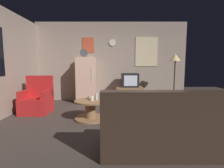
% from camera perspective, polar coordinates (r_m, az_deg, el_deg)
% --- Properties ---
extents(ground_plane, '(12.00, 12.00, 0.00)m').
position_cam_1_polar(ground_plane, '(3.61, -0.65, -13.56)').
color(ground_plane, '#3D332D').
extents(wall_with_art, '(5.20, 0.12, 2.72)m').
position_cam_1_polar(wall_with_art, '(5.84, -0.32, 7.72)').
color(wall_with_art, gray).
rests_on(wall_with_art, ground_plane).
extents(fridge, '(0.60, 0.62, 1.77)m').
position_cam_1_polar(fridge, '(5.57, -8.97, 1.42)').
color(fridge, beige).
rests_on(fridge, ground_plane).
extents(tv_stand, '(0.84, 0.53, 0.54)m').
position_cam_1_polar(tv_stand, '(5.46, 5.85, -3.76)').
color(tv_stand, '#8E6642').
rests_on(tv_stand, ground_plane).
extents(crt_tv, '(0.54, 0.51, 0.44)m').
position_cam_1_polar(crt_tv, '(5.39, 6.15, 1.38)').
color(crt_tv, black).
rests_on(crt_tv, tv_stand).
extents(standing_lamp, '(0.32, 0.32, 1.59)m').
position_cam_1_polar(standing_lamp, '(5.35, 21.01, 7.34)').
color(standing_lamp, '#332D28').
rests_on(standing_lamp, ground_plane).
extents(coffee_table, '(0.72, 0.72, 0.44)m').
position_cam_1_polar(coffee_table, '(3.85, -7.57, -8.86)').
color(coffee_table, '#8E6642').
rests_on(coffee_table, ground_plane).
extents(wine_glass, '(0.05, 0.05, 0.15)m').
position_cam_1_polar(wine_glass, '(3.86, -5.45, -4.29)').
color(wine_glass, silver).
rests_on(wine_glass, coffee_table).
extents(mug_ceramic_white, '(0.08, 0.08, 0.09)m').
position_cam_1_polar(mug_ceramic_white, '(3.77, -7.04, -5.03)').
color(mug_ceramic_white, silver).
rests_on(mug_ceramic_white, coffee_table).
extents(mug_ceramic_tan, '(0.08, 0.08, 0.09)m').
position_cam_1_polar(mug_ceramic_tan, '(3.91, -7.91, -4.62)').
color(mug_ceramic_tan, tan).
rests_on(mug_ceramic_tan, coffee_table).
extents(armchair, '(0.68, 0.68, 0.96)m').
position_cam_1_polar(armchair, '(4.77, -24.54, -4.99)').
color(armchair, red).
rests_on(armchair, ground_plane).
extents(couch, '(1.70, 0.80, 0.92)m').
position_cam_1_polar(couch, '(2.53, 16.74, -15.26)').
color(couch, '#38281E').
rests_on(couch, ground_plane).
extents(book_stack, '(0.21, 0.18, 0.15)m').
position_cam_1_polar(book_stack, '(5.48, 13.23, -5.97)').
color(book_stack, '#B05C88').
rests_on(book_stack, ground_plane).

